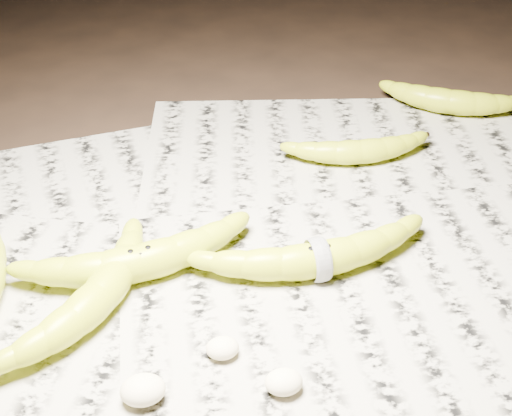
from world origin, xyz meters
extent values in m
plane|color=black|center=(0.00, 0.00, 0.00)|extent=(3.00, 3.00, 0.00)
cube|color=#A59F8D|center=(-0.03, 0.01, 0.00)|extent=(0.90, 0.70, 0.01)
torus|color=white|center=(0.06, -0.02, 0.03)|extent=(0.01, 0.05, 0.05)
ellipsoid|color=#F5E6BE|center=(-0.13, -0.16, 0.02)|extent=(0.04, 0.03, 0.02)
ellipsoid|color=#F5E6BE|center=(-0.01, -0.17, 0.02)|extent=(0.03, 0.03, 0.02)
ellipsoid|color=#F5E6BE|center=(-0.05, -0.12, 0.02)|extent=(0.03, 0.03, 0.02)
camera|label=1|loc=(-0.10, -0.56, 0.49)|focal=50.00mm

